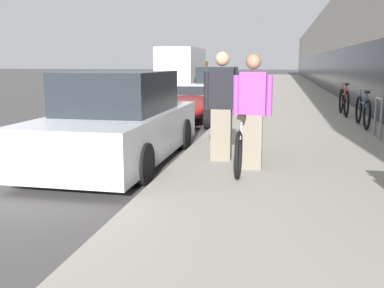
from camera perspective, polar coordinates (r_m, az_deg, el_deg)
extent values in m
cube|color=gray|center=(25.70, 12.72, 6.87)|extent=(4.22, 70.00, 0.14)
cube|color=#1E2328|center=(33.75, 16.38, 9.58)|extent=(0.10, 63.00, 2.20)
torus|color=black|center=(7.78, 7.63, 1.59)|extent=(0.05, 0.66, 0.66)
torus|color=black|center=(5.82, 6.22, -1.47)|extent=(0.05, 0.66, 0.66)
cylinder|color=#B7BCC1|center=(6.76, 7.06, 1.95)|extent=(0.04, 1.70, 0.04)
cylinder|color=#B7BCC1|center=(6.38, 6.75, 0.58)|extent=(0.04, 1.01, 0.31)
cylinder|color=#B7BCC1|center=(6.11, 6.60, 2.32)|extent=(0.03, 0.03, 0.27)
cube|color=black|center=(6.09, 6.63, 3.58)|extent=(0.11, 0.22, 0.05)
cylinder|color=#B7BCC1|center=(7.57, 7.60, 3.97)|extent=(0.03, 0.03, 0.29)
cylinder|color=silver|center=(7.56, 7.63, 5.06)|extent=(0.52, 0.03, 0.03)
cube|color=#756B5B|center=(6.42, 7.92, 0.32)|extent=(0.31, 0.22, 0.81)
cube|color=#933D93|center=(6.33, 8.09, 6.70)|extent=(0.38, 0.22, 0.62)
cylinder|color=#933D93|center=(6.35, 5.93, 6.47)|extent=(0.10, 0.10, 0.59)
cylinder|color=#933D93|center=(6.32, 10.24, 6.34)|extent=(0.10, 0.10, 0.59)
sphere|color=#936B51|center=(6.32, 8.20, 10.81)|extent=(0.22, 0.22, 0.22)
cube|color=#756B5B|center=(6.94, 3.93, 1.28)|extent=(0.32, 0.23, 0.83)
cube|color=black|center=(6.86, 4.01, 7.36)|extent=(0.39, 0.23, 0.64)
cylinder|color=black|center=(6.90, 1.98, 7.12)|extent=(0.10, 0.10, 0.60)
cylinder|color=black|center=(6.83, 6.06, 7.04)|extent=(0.10, 0.10, 0.60)
sphere|color=tan|center=(6.85, 4.07, 11.27)|extent=(0.23, 0.23, 0.23)
cylinder|color=gray|center=(9.60, 23.91, 2.98)|extent=(0.05, 0.05, 0.82)
cylinder|color=gray|center=(10.14, 23.26, 3.39)|extent=(0.05, 0.05, 0.82)
cylinder|color=gray|center=(9.83, 23.76, 5.56)|extent=(0.05, 0.55, 0.05)
torus|color=black|center=(11.98, 21.34, 4.29)|extent=(0.06, 0.72, 0.72)
torus|color=black|center=(10.88, 22.30, 3.65)|extent=(0.06, 0.72, 0.72)
cylinder|color=#2D56A8|center=(11.41, 21.87, 5.07)|extent=(0.04, 0.95, 0.04)
cylinder|color=#2D56A8|center=(11.20, 22.03, 4.44)|extent=(0.04, 0.58, 0.33)
cylinder|color=#2D56A8|center=(11.05, 22.24, 5.66)|extent=(0.03, 0.03, 0.30)
cube|color=black|center=(11.04, 22.30, 6.43)|extent=(0.11, 0.22, 0.05)
cylinder|color=#2D56A8|center=(11.86, 21.53, 6.05)|extent=(0.03, 0.03, 0.31)
cylinder|color=silver|center=(11.85, 21.58, 6.80)|extent=(0.52, 0.03, 0.03)
torus|color=black|center=(14.34, 19.30, 5.48)|extent=(0.06, 0.77, 0.77)
torus|color=black|center=(13.28, 19.90, 5.06)|extent=(0.06, 0.77, 0.77)
cylinder|color=red|center=(13.79, 19.65, 6.24)|extent=(0.04, 0.91, 0.04)
cylinder|color=red|center=(13.59, 19.74, 5.71)|extent=(0.04, 0.55, 0.35)
cylinder|color=red|center=(13.44, 19.89, 6.81)|extent=(0.03, 0.03, 0.32)
cube|color=black|center=(13.43, 19.93, 7.49)|extent=(0.11, 0.22, 0.05)
cylinder|color=red|center=(14.22, 19.44, 7.06)|extent=(0.03, 0.03, 0.34)
cylinder|color=silver|center=(14.22, 19.49, 7.73)|extent=(0.52, 0.03, 0.03)
cube|color=silver|center=(7.48, -9.52, 1.51)|extent=(1.75, 4.37, 0.73)
cube|color=#1E2328|center=(7.40, -9.69, 6.88)|extent=(1.50, 2.18, 0.68)
cylinder|color=black|center=(9.01, -11.29, 1.64)|extent=(0.22, 0.60, 0.60)
cylinder|color=black|center=(8.52, -1.23, 1.33)|extent=(0.22, 0.60, 0.60)
cylinder|color=black|center=(6.72, -19.94, -1.89)|extent=(0.22, 0.60, 0.60)
cylinder|color=black|center=(6.04, -6.75, -2.68)|extent=(0.22, 0.60, 0.60)
ellipsoid|color=maroon|center=(12.41, -0.63, 4.98)|extent=(1.80, 4.21, 0.62)
cube|color=#1E2328|center=(12.89, -0.14, 7.13)|extent=(1.26, 0.04, 0.26)
cylinder|color=black|center=(13.80, -2.99, 4.94)|extent=(0.22, 0.60, 0.60)
cylinder|color=black|center=(13.48, 3.99, 4.79)|extent=(0.22, 0.60, 0.60)
cylinder|color=black|center=(11.47, -6.06, 3.71)|extent=(0.22, 0.60, 0.60)
cylinder|color=black|center=(11.08, 2.30, 3.51)|extent=(0.22, 0.60, 0.60)
cube|color=silver|center=(18.30, 3.44, 7.05)|extent=(1.73, 4.42, 0.74)
cube|color=#1E2328|center=(18.27, 3.47, 9.22)|extent=(1.49, 2.21, 0.65)
cylinder|color=black|center=(19.75, 1.68, 6.70)|extent=(0.22, 0.60, 0.60)
cylinder|color=black|center=(19.54, 6.33, 6.60)|extent=(0.22, 0.60, 0.60)
cylinder|color=black|center=(17.15, 0.14, 6.09)|extent=(0.22, 0.60, 0.60)
cylinder|color=black|center=(16.91, 5.48, 5.98)|extent=(0.22, 0.60, 0.60)
cube|color=orange|center=(32.01, 0.02, 9.55)|extent=(2.11, 1.74, 1.58)
cube|color=silver|center=(28.59, -1.40, 10.25)|extent=(2.29, 5.23, 2.42)
cylinder|color=black|center=(31.81, -2.01, 8.45)|extent=(0.28, 0.84, 0.84)
cylinder|color=black|center=(31.39, 1.75, 8.43)|extent=(0.28, 0.84, 0.84)
cylinder|color=black|center=(27.87, -4.00, 8.11)|extent=(0.28, 0.84, 0.84)
cylinder|color=black|center=(27.38, 0.27, 8.09)|extent=(0.28, 0.84, 0.84)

